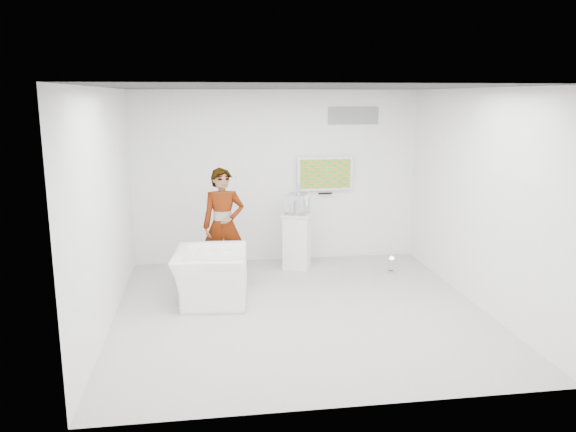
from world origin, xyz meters
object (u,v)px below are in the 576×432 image
object	(u,v)px
person	(223,225)
armchair	(211,276)
tv	(325,174)
floor_uplight	(391,265)
pedestal	(297,241)

from	to	relation	value
person	armchair	bearing A→B (deg)	-106.56
tv	floor_uplight	size ratio (longest dim) A/B	3.63
tv	person	distance (m)	2.19
armchair	pedestal	xyz separation A→B (m)	(1.48, 1.41, 0.10)
person	pedestal	xyz separation A→B (m)	(1.25, 0.51, -0.43)
tv	floor_uplight	world-z (taller)	tv
tv	armchair	bearing A→B (deg)	-137.05
person	floor_uplight	distance (m)	2.87
armchair	floor_uplight	size ratio (longest dim) A/B	4.17
pedestal	floor_uplight	world-z (taller)	pedestal
tv	floor_uplight	distance (m)	1.99
armchair	floor_uplight	world-z (taller)	armchair
armchair	pedestal	world-z (taller)	pedestal
tv	armchair	world-z (taller)	tv
person	armchair	world-z (taller)	person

